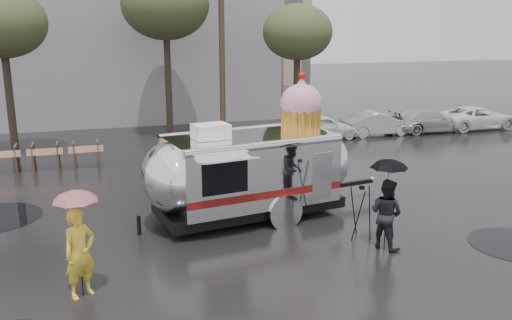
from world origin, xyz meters
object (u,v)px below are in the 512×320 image
object	(u,v)px
airstream_trailer	(252,167)
tripod	(361,207)
person_right	(386,214)
person_left	(80,253)

from	to	relation	value
airstream_trailer	tripod	xyz separation A→B (m)	(2.19, -2.46, -0.63)
airstream_trailer	person_right	xyz separation A→B (m)	(2.50, -3.20, -0.58)
airstream_trailer	person_right	bearing A→B (deg)	-60.89
airstream_trailer	tripod	world-z (taller)	airstream_trailer
person_left	tripod	distance (m)	7.03
person_left	tripod	xyz separation A→B (m)	(6.94, 1.11, -0.09)
person_left	tripod	world-z (taller)	person_left
person_left	person_right	bearing A→B (deg)	-28.59
airstream_trailer	tripod	bearing A→B (deg)	-57.15
tripod	airstream_trailer	bearing A→B (deg)	142.68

